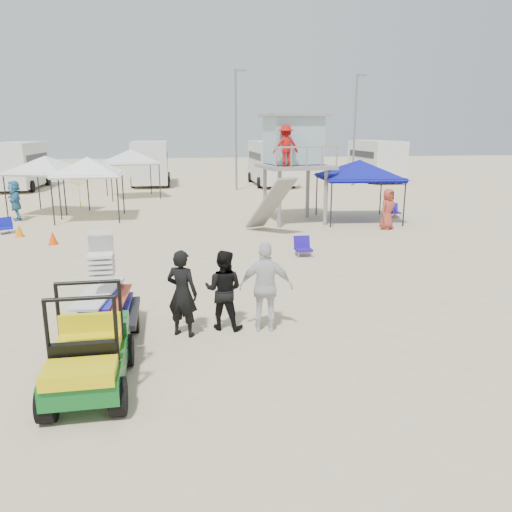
{
  "coord_description": "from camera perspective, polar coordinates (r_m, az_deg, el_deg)",
  "views": [
    {
      "loc": [
        -1.24,
        -7.73,
        4.04
      ],
      "look_at": [
        0.5,
        3.0,
        1.3
      ],
      "focal_mm": 35.0,
      "sensor_mm": 36.0,
      "label": 1
    }
  ],
  "objects": [
    {
      "name": "man_left",
      "position": [
        10.06,
        -8.43,
        -4.25
      ],
      "size": [
        0.77,
        0.68,
        1.78
      ],
      "primitive_type": "imported",
      "rotation": [
        0.0,
        0.0,
        2.65
      ],
      "color": "black",
      "rests_on": "ground"
    },
    {
      "name": "cone_far",
      "position": [
        21.57,
        -25.44,
        2.65
      ],
      "size": [
        0.34,
        0.34,
        0.5
      ],
      "primitive_type": "cone",
      "color": "orange",
      "rests_on": "ground"
    },
    {
      "name": "light_pole_left",
      "position": [
        34.99,
        -2.3,
        14.07
      ],
      "size": [
        0.14,
        0.14,
        8.0
      ],
      "primitive_type": "cylinder",
      "color": "slate",
      "rests_on": "ground"
    },
    {
      "name": "light_pole_right",
      "position": [
        38.57,
        11.21,
        13.83
      ],
      "size": [
        0.14,
        0.14,
        8.0
      ],
      "primitive_type": "cylinder",
      "color": "slate",
      "rests_on": "ground"
    },
    {
      "name": "utility_cart",
      "position": [
        8.33,
        -18.8,
        -9.67
      ],
      "size": [
        1.18,
        2.23,
        1.68
      ],
      "color": "#0E5A1E",
      "rests_on": "ground"
    },
    {
      "name": "rv_far_right",
      "position": [
        42.51,
        13.52,
        10.75
      ],
      "size": [
        2.64,
        6.6,
        3.25
      ],
      "color": "silver",
      "rests_on": "ground"
    },
    {
      "name": "beach_chair_a",
      "position": [
        22.59,
        -26.79,
        3.13
      ],
      "size": [
        0.73,
        0.83,
        0.64
      ],
      "color": "#1015AF",
      "rests_on": "ground"
    },
    {
      "name": "surf_trailer",
      "position": [
        10.49,
        -16.77,
        -4.66
      ],
      "size": [
        1.21,
        2.21,
        1.88
      ],
      "color": "black",
      "rests_on": "ground"
    },
    {
      "name": "man_right",
      "position": [
        10.2,
        1.16,
        -3.58
      ],
      "size": [
        1.15,
        0.63,
        1.87
      ],
      "primitive_type": "imported",
      "rotation": [
        0.0,
        0.0,
        2.97
      ],
      "color": "silver",
      "rests_on": "ground"
    },
    {
      "name": "canopy_white_a",
      "position": [
        24.43,
        -18.74,
        10.34
      ],
      "size": [
        2.96,
        2.96,
        3.28
      ],
      "color": "black",
      "rests_on": "ground"
    },
    {
      "name": "ground",
      "position": [
        8.81,
        -0.1,
        -13.15
      ],
      "size": [
        140.0,
        140.0,
        0.0
      ],
      "primitive_type": "plane",
      "color": "beige",
      "rests_on": "ground"
    },
    {
      "name": "canopy_blue",
      "position": [
        23.32,
        11.74,
        10.37
      ],
      "size": [
        3.63,
        3.63,
        3.17
      ],
      "color": "black",
      "rests_on": "ground"
    },
    {
      "name": "rv_mid_right",
      "position": [
        38.48,
        1.69,
        10.81
      ],
      "size": [
        2.64,
        7.0,
        3.25
      ],
      "color": "silver",
      "rests_on": "ground"
    },
    {
      "name": "canopy_white_c",
      "position": [
        31.91,
        -14.14,
        11.49
      ],
      "size": [
        3.57,
        3.57,
        3.34
      ],
      "color": "black",
      "rests_on": "ground"
    },
    {
      "name": "beach_chair_b",
      "position": [
        16.64,
        5.35,
        1.14
      ],
      "size": [
        0.55,
        0.58,
        0.64
      ],
      "color": "#200E98",
      "rests_on": "ground"
    },
    {
      "name": "rv_far_left",
      "position": [
        39.3,
        -25.45,
        9.54
      ],
      "size": [
        2.64,
        6.8,
        3.25
      ],
      "color": "silver",
      "rests_on": "ground"
    },
    {
      "name": "cone_near",
      "position": [
        19.61,
        -22.21,
        1.95
      ],
      "size": [
        0.34,
        0.34,
        0.5
      ],
      "primitive_type": "cone",
      "color": "#F94707",
      "rests_on": "ground"
    },
    {
      "name": "distant_beachgoers",
      "position": [
        24.8,
        -10.11,
        6.62
      ],
      "size": [
        21.58,
        18.89,
        1.83
      ],
      "color": "teal",
      "rests_on": "ground"
    },
    {
      "name": "canopy_white_b",
      "position": [
        26.69,
        -22.96,
        10.2
      ],
      "size": [
        3.67,
        3.67,
        3.26
      ],
      "color": "black",
      "rests_on": "ground"
    },
    {
      "name": "lifeguard_tower",
      "position": [
        22.54,
        4.22,
        12.63
      ],
      "size": [
        3.22,
        3.22,
        4.64
      ],
      "color": "gray",
      "rests_on": "ground"
    },
    {
      "name": "beach_chair_c",
      "position": [
        25.0,
        15.41,
        5.07
      ],
      "size": [
        0.55,
        0.59,
        0.64
      ],
      "color": "#200FA6",
      "rests_on": "ground"
    },
    {
      "name": "man_mid",
      "position": [
        10.36,
        -3.73,
        -3.88
      ],
      "size": [
        0.99,
        0.89,
        1.68
      ],
      "primitive_type": "imported",
      "rotation": [
        0.0,
        0.0,
        2.78
      ],
      "color": "black",
      "rests_on": "ground"
    },
    {
      "name": "umbrella_b",
      "position": [
        28.57,
        -19.47,
        6.83
      ],
      "size": [
        2.47,
        2.47,
        1.59
      ],
      "primitive_type": "imported",
      "rotation": [
        0.0,
        0.0,
        0.72
      ],
      "color": "#C6CC12",
      "rests_on": "ground"
    },
    {
      "name": "rv_mid_left",
      "position": [
        39.33,
        -11.96,
        10.58
      ],
      "size": [
        2.65,
        6.5,
        3.25
      ],
      "color": "silver",
      "rests_on": "ground"
    }
  ]
}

